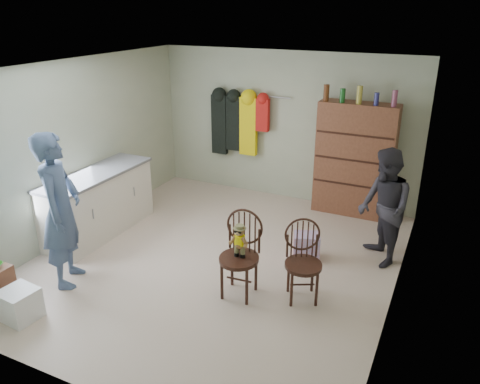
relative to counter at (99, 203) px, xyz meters
The scene contains 11 objects.
ground_plane 2.01m from the counter, ahead, with size 5.00×5.00×0.00m, color beige.
room_walls 2.30m from the counter, 15.25° to the left, with size 5.00×5.00×5.00m.
counter is the anchor object (origin of this frame).
plastic_tub 2.11m from the counter, 72.99° to the right, with size 0.36×0.35×0.35m, color white.
chair_front 2.62m from the counter, 11.89° to the right, with size 0.49×0.49×1.03m.
chair_far 3.24m from the counter, ahead, with size 0.57×0.57×0.95m.
striped_bag 3.08m from the counter, 10.40° to the left, with size 0.34×0.26×0.36m, color pink.
person_left 1.40m from the counter, 65.56° to the right, with size 0.69×0.45×1.88m, color #43577B.
person_right 4.01m from the counter, 12.97° to the left, with size 0.75×0.58×1.54m, color #2D2B33.
dresser 3.96m from the counter, 35.69° to the left, with size 1.20×0.39×2.07m.
coat_rack 2.74m from the counter, 64.76° to the left, with size 1.42×0.12×1.09m.
Camera 1 is at (2.61, -4.79, 3.18)m, focal length 35.00 mm.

